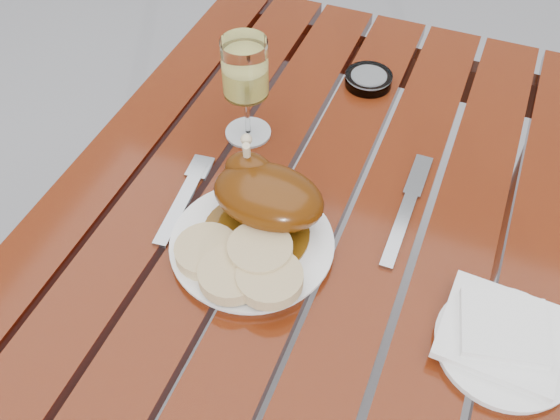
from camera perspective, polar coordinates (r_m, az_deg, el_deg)
The scene contains 11 objects.
ground at distance 1.60m, azimuth 1.38°, elevation -18.54°, with size 60.00×60.00×0.00m, color slate.
table at distance 1.26m, azimuth 1.70°, elevation -11.91°, with size 0.80×1.20×0.75m, color #69280C.
dinner_plate at distance 0.91m, azimuth -2.57°, elevation -3.20°, with size 0.24×0.24×0.02m, color white.
roast_duck at distance 0.91m, azimuth -1.39°, elevation 1.39°, with size 0.17×0.17×0.12m.
bread_dumplings at distance 0.86m, azimuth -3.52°, elevation -4.88°, with size 0.19×0.14×0.03m.
wine_glass at distance 1.03m, azimuth -3.12°, elevation 10.86°, with size 0.08×0.08×0.19m, color #FAF072.
side_plate at distance 0.87m, azimuth 19.87°, elevation -11.69°, with size 0.18×0.18×0.01m, color white.
napkin at distance 0.86m, azimuth 19.55°, elevation -10.51°, with size 0.15×0.14×0.01m, color white.
ashtray at distance 1.21m, azimuth 8.09°, elevation 11.73°, with size 0.09×0.09×0.02m, color #B2B7BC.
fork at distance 0.99m, azimuth -8.98°, elevation 0.70°, with size 0.02×0.18×0.01m, color gray.
knife at distance 0.97m, azimuth 11.25°, elevation -0.58°, with size 0.02×0.21×0.01m, color gray.
Camera 1 is at (0.20, -0.59, 1.47)m, focal length 40.00 mm.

